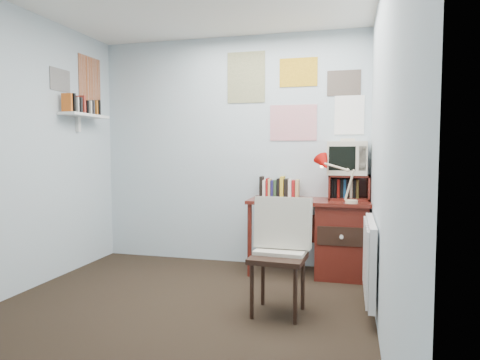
% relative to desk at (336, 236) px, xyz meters
% --- Properties ---
extents(ground, '(3.50, 3.50, 0.00)m').
position_rel_desk_xyz_m(ground, '(-1.17, -1.48, -0.41)').
color(ground, black).
rests_on(ground, ground).
extents(back_wall, '(3.00, 0.02, 2.50)m').
position_rel_desk_xyz_m(back_wall, '(-1.17, 0.27, 0.84)').
color(back_wall, silver).
rests_on(back_wall, ground).
extents(right_wall, '(0.02, 3.50, 2.50)m').
position_rel_desk_xyz_m(right_wall, '(0.33, -1.48, 0.84)').
color(right_wall, silver).
rests_on(right_wall, ground).
extents(desk, '(1.20, 0.55, 0.76)m').
position_rel_desk_xyz_m(desk, '(0.00, 0.00, 0.00)').
color(desk, '#5B1C14').
rests_on(desk, ground).
extents(desk_chair, '(0.47, 0.45, 0.87)m').
position_rel_desk_xyz_m(desk_chair, '(-0.39, -1.15, 0.03)').
color(desk_chair, black).
rests_on(desk_chair, ground).
extents(desk_lamp, '(0.33, 0.30, 0.41)m').
position_rel_desk_xyz_m(desk_lamp, '(0.14, -0.21, 0.56)').
color(desk_lamp, red).
rests_on(desk_lamp, desk).
extents(tv_riser, '(0.40, 0.30, 0.25)m').
position_rel_desk_xyz_m(tv_riser, '(0.12, 0.11, 0.48)').
color(tv_riser, '#5B1C14').
rests_on(tv_riser, desk).
extents(crt_tv, '(0.39, 0.36, 0.37)m').
position_rel_desk_xyz_m(crt_tv, '(0.10, 0.13, 0.79)').
color(crt_tv, beige).
rests_on(crt_tv, tv_riser).
extents(book_row, '(0.60, 0.14, 0.22)m').
position_rel_desk_xyz_m(book_row, '(-0.51, 0.18, 0.46)').
color(book_row, '#5B1C14').
rests_on(book_row, desk).
extents(radiator, '(0.09, 0.80, 0.60)m').
position_rel_desk_xyz_m(radiator, '(0.29, -0.93, 0.01)').
color(radiator, white).
rests_on(radiator, right_wall).
extents(wall_shelf, '(0.20, 0.62, 0.24)m').
position_rel_desk_xyz_m(wall_shelf, '(-2.57, -0.38, 1.21)').
color(wall_shelf, white).
rests_on(wall_shelf, left_wall).
extents(posters_back, '(1.20, 0.01, 0.90)m').
position_rel_desk_xyz_m(posters_back, '(-0.47, 0.26, 1.44)').
color(posters_back, white).
rests_on(posters_back, back_wall).
extents(posters_left, '(0.01, 0.70, 0.60)m').
position_rel_desk_xyz_m(posters_left, '(-2.67, -0.38, 1.59)').
color(posters_left, white).
rests_on(posters_left, left_wall).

